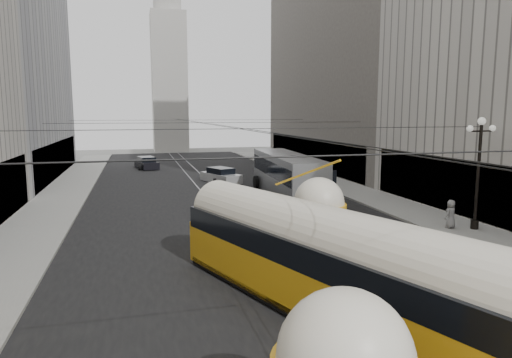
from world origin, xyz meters
TOP-DOWN VIEW (x-y plane):
  - road at (0.00, 32.50)m, footprint 20.00×85.00m
  - sidewalk_left at (-12.00, 36.00)m, footprint 4.00×72.00m
  - sidewalk_right at (12.00, 36.00)m, footprint 4.00×72.00m
  - rail_left at (-0.75, 32.50)m, footprint 0.12×85.00m
  - rail_right at (0.75, 32.50)m, footprint 0.12×85.00m
  - building_right_far at (20.00, 48.00)m, footprint 12.60×32.60m
  - distant_tower at (0.00, 80.00)m, footprint 6.00×6.00m
  - lamppost_right_mid at (12.60, 18.00)m, footprint 1.86×0.44m
  - catenary at (0.12, 31.49)m, footprint 25.00×72.00m
  - streetcar at (-0.08, 10.12)m, footprint 7.73×16.03m
  - city_bus at (5.70, 31.40)m, footprint 3.61×13.58m
  - sedan_white_far at (1.82, 40.01)m, footprint 3.61×5.04m
  - sedan_dark_far at (-4.92, 53.36)m, footprint 2.93×4.99m
  - pedestrian_sidewalk_right at (11.38, 18.53)m, footprint 0.92×0.74m

SIDE VIEW (x-z plane):
  - road at x=0.00m, z-range -0.01..0.01m
  - rail_left at x=-0.75m, z-range -0.02..0.02m
  - rail_right at x=0.75m, z-range -0.02..0.02m
  - sidewalk_left at x=-12.00m, z-range 0.00..0.15m
  - sidewalk_right at x=12.00m, z-range 0.00..0.15m
  - sedan_white_far at x=1.82m, z-range -0.07..1.40m
  - sedan_dark_far at x=-4.92m, z-range -0.07..1.41m
  - pedestrian_sidewalk_right at x=11.38m, z-range 0.15..1.79m
  - streetcar at x=-0.08m, z-range -0.04..3.68m
  - city_bus at x=5.70m, z-range 0.16..3.58m
  - lamppost_right_mid at x=12.60m, z-range 0.56..6.93m
  - catenary at x=0.12m, z-range 5.77..6.00m
  - distant_tower at x=0.00m, z-range -0.71..30.65m
  - building_right_far at x=20.00m, z-range 0.01..32.61m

